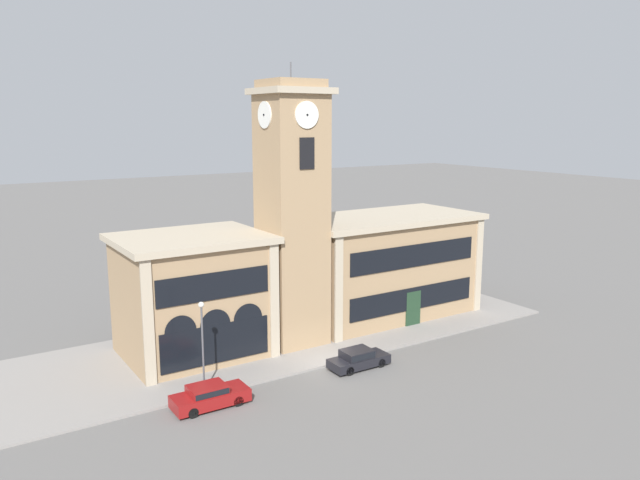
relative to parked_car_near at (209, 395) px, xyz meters
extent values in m
plane|color=#605E5B|center=(9.76, 1.28, -0.72)|extent=(300.00, 300.00, 0.00)
cube|color=gray|center=(9.76, 7.89, -0.65)|extent=(44.21, 13.21, 0.15)
cube|color=#9E7F5B|center=(9.76, 6.76, 8.61)|extent=(4.21, 4.21, 18.66)
cube|color=tan|center=(9.76, 6.76, 18.16)|extent=(4.91, 4.91, 0.45)
cube|color=#9E7F5B|center=(9.76, 6.76, 18.69)|extent=(3.88, 3.88, 0.60)
cylinder|color=#4C4C51|center=(9.76, 6.76, 19.59)|extent=(0.10, 0.10, 1.20)
cylinder|color=silver|center=(9.76, 4.60, 16.50)|extent=(1.88, 0.10, 1.88)
cylinder|color=black|center=(9.76, 4.53, 16.50)|extent=(0.15, 0.04, 0.15)
cylinder|color=silver|center=(7.60, 6.76, 16.50)|extent=(0.10, 1.88, 1.88)
cylinder|color=black|center=(7.53, 6.76, 16.50)|extent=(0.04, 0.15, 0.15)
cube|color=black|center=(9.76, 4.61, 13.86)|extent=(1.18, 0.10, 2.20)
cube|color=#9E7F5B|center=(2.48, 8.57, 3.48)|extent=(9.75, 7.84, 8.41)
cube|color=tan|center=(2.48, 8.57, 7.92)|extent=(10.45, 8.54, 0.45)
cube|color=tan|center=(-2.04, 4.59, 3.48)|extent=(0.70, 0.16, 8.41)
cube|color=tan|center=(7.00, 4.59, 3.48)|extent=(0.70, 0.16, 8.41)
cube|color=black|center=(2.48, 4.61, 5.34)|extent=(7.99, 0.10, 1.85)
cube|color=black|center=(2.48, 4.61, 1.30)|extent=(7.80, 0.10, 2.69)
cylinder|color=black|center=(0.04, 4.60, 2.64)|extent=(2.14, 0.06, 2.14)
cylinder|color=black|center=(2.48, 4.60, 2.64)|extent=(2.14, 0.06, 2.14)
cylinder|color=black|center=(4.92, 4.60, 2.64)|extent=(2.14, 0.06, 2.14)
cube|color=#9E7F5B|center=(20.01, 8.57, 3.46)|extent=(15.70, 7.84, 8.37)
cube|color=tan|center=(20.01, 8.57, 7.87)|extent=(16.40, 8.54, 0.45)
cube|color=tan|center=(12.52, 4.59, 3.46)|extent=(0.70, 0.16, 8.37)
cube|color=tan|center=(27.51, 4.59, 3.46)|extent=(0.70, 0.16, 8.37)
cube|color=black|center=(20.01, 4.61, 5.31)|extent=(12.87, 0.10, 1.84)
cube|color=#1E3823|center=(20.01, 4.60, 0.78)|extent=(1.50, 0.12, 3.01)
cube|color=black|center=(20.01, 4.61, 1.69)|extent=(12.87, 0.10, 1.88)
cube|color=maroon|center=(0.06, 0.00, -0.18)|extent=(4.60, 1.89, 0.74)
cube|color=maroon|center=(-0.13, 0.00, 0.43)|extent=(2.21, 1.69, 0.46)
cube|color=black|center=(-0.13, 0.00, 0.43)|extent=(2.13, 1.73, 0.35)
cylinder|color=black|center=(1.49, 0.81, -0.41)|extent=(0.63, 0.22, 0.63)
cylinder|color=black|center=(1.47, -0.83, -0.41)|extent=(0.63, 0.22, 0.63)
cylinder|color=black|center=(-1.36, 0.83, -0.41)|extent=(0.63, 0.22, 0.63)
cylinder|color=black|center=(-1.37, -0.81, -0.41)|extent=(0.63, 0.22, 0.63)
cube|color=black|center=(11.07, 0.00, -0.24)|extent=(4.33, 1.78, 0.61)
cube|color=black|center=(10.90, 0.00, 0.34)|extent=(2.08, 1.59, 0.55)
cube|color=black|center=(10.90, 0.00, 0.34)|extent=(2.00, 1.63, 0.41)
cylinder|color=black|center=(12.41, 0.76, -0.41)|extent=(0.63, 0.22, 0.63)
cylinder|color=black|center=(12.40, -0.78, -0.41)|extent=(0.63, 0.22, 0.63)
cylinder|color=black|center=(9.74, 0.78, -0.41)|extent=(0.63, 0.22, 0.63)
cylinder|color=black|center=(9.73, -0.76, -0.41)|extent=(0.63, 0.22, 0.63)
cylinder|color=#4C4C51|center=(0.43, 1.84, 2.17)|extent=(0.12, 0.12, 5.49)
sphere|color=silver|center=(0.43, 1.84, 5.09)|extent=(0.36, 0.36, 0.36)
camera|label=1|loc=(-13.30, -32.74, 16.18)|focal=35.00mm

